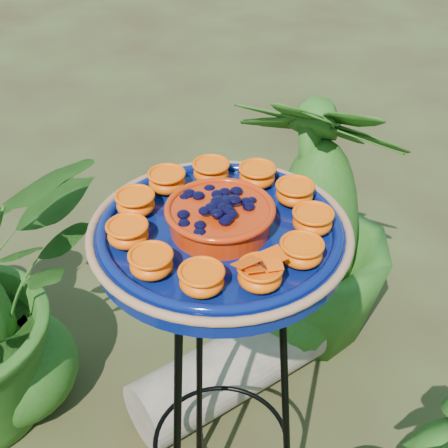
{
  "coord_description": "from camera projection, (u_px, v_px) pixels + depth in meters",
  "views": [
    {
      "loc": [
        -0.23,
        -0.96,
        1.72
      ],
      "look_at": [
        0.09,
        -0.08,
        1.03
      ],
      "focal_mm": 50.0,
      "sensor_mm": 36.0,
      "label": 1
    }
  ],
  "objects": [
    {
      "name": "tripod_stand",
      "position": [
        221.0,
        376.0,
        1.44
      ],
      "size": [
        0.36,
        0.38,
        0.96
      ],
      "rotation": [
        0.0,
        0.0,
        0.02
      ],
      "color": "black",
      "rests_on": "ground"
    },
    {
      "name": "driftwood_log",
      "position": [
        229.0,
        370.0,
        2.06
      ],
      "size": [
        0.7,
        0.39,
        0.22
      ],
      "primitive_type": "cylinder",
      "rotation": [
        0.0,
        1.57,
        0.27
      ],
      "color": "tan",
      "rests_on": "ground"
    },
    {
      "name": "feeder_dish",
      "position": [
        220.0,
        230.0,
        1.19
      ],
      "size": [
        0.51,
        0.51,
        0.11
      ],
      "rotation": [
        0.0,
        0.0,
        0.02
      ],
      "color": "#071351",
      "rests_on": "tripod_stand"
    },
    {
      "name": "shrub_back_right",
      "position": [
        316.0,
        220.0,
        2.09
      ],
      "size": [
        0.78,
        0.78,
        0.98
      ],
      "primitive_type": "imported",
      "rotation": [
        0.0,
        0.0,
        2.44
      ],
      "color": "#244E14",
      "rests_on": "ground"
    }
  ]
}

